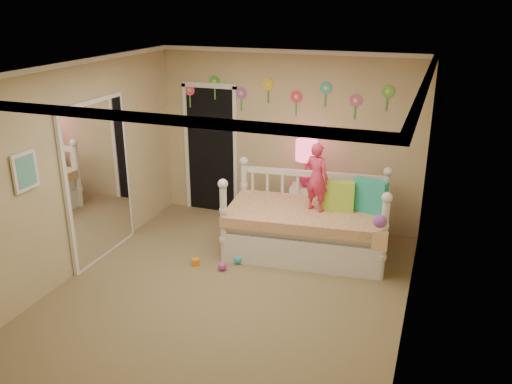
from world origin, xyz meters
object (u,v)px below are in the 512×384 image
at_px(daybed, 307,213).
at_px(child, 317,177).
at_px(table_lamp, 306,156).
at_px(nightstand, 305,208).

xyz_separation_m(daybed, child, (0.11, -0.00, 0.52)).
distance_m(daybed, table_lamp, 0.95).
distance_m(nightstand, table_lamp, 0.81).
distance_m(child, nightstand, 1.09).
xyz_separation_m(child, table_lamp, (-0.33, 0.72, 0.05)).
height_order(daybed, table_lamp, table_lamp).
bearing_deg(nightstand, table_lamp, 0.00).
bearing_deg(daybed, nightstand, 100.89).
xyz_separation_m(daybed, nightstand, (-0.22, 0.72, -0.23)).
relative_size(daybed, nightstand, 3.06).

